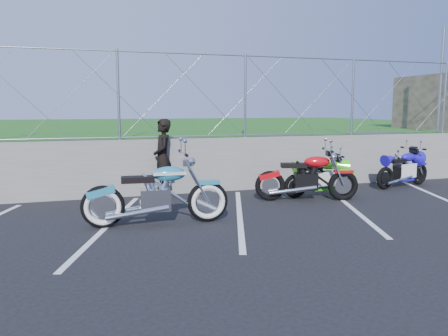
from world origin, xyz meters
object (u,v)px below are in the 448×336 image
object	(u,v)px
sportbike_green	(323,179)
naked_orange	(308,179)
sportbike_blue	(404,170)
person_standing	(163,158)
cruiser_turquoise	(158,196)

from	to	relation	value
sportbike_green	naked_orange	bearing A→B (deg)	-147.60
sportbike_blue	person_standing	world-z (taller)	person_standing
sportbike_green	person_standing	xyz separation A→B (m)	(-3.47, 1.08, 0.48)
naked_orange	person_standing	distance (m)	3.28
sportbike_green	sportbike_blue	xyz separation A→B (m)	(2.61, 0.49, 0.02)
sportbike_blue	person_standing	distance (m)	6.13
cruiser_turquoise	sportbike_blue	bearing A→B (deg)	18.97
cruiser_turquoise	person_standing	size ratio (longest dim) A/B	1.43
naked_orange	sportbike_blue	bearing A→B (deg)	30.31
naked_orange	sportbike_blue	xyz separation A→B (m)	(3.14, 0.79, -0.05)
naked_orange	sportbike_green	bearing A→B (deg)	46.16
cruiser_turquoise	sportbike_blue	distance (m)	6.81
sportbike_green	sportbike_blue	world-z (taller)	sportbike_blue
cruiser_turquoise	person_standing	distance (m)	2.49
sportbike_green	person_standing	distance (m)	3.67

